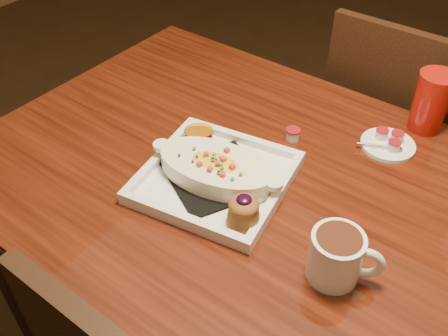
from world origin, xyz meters
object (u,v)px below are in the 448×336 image
Objects in this scene: plate at (217,174)px; red_tumbler at (431,102)px; chair_far at (392,141)px; saucer at (388,143)px; coffee_mug at (338,255)px; table at (294,230)px.

plate is 0.55m from red_tumbler.
plate is 2.31× the size of red_tumbler.
saucer is (0.08, -0.35, 0.25)m from chair_far.
chair_far is at bearing 102.56° from saucer.
coffee_mug reaches higher than saucer.
chair_far is 0.44m from saucer.
chair_far is 6.20× the size of red_tumbler.
table is 0.22m from plate.
plate is at bearing -124.79° from saucer.
coffee_mug is 1.02× the size of saucer.
table is 11.57× the size of coffee_mug.
chair_far is at bearing 117.49° from red_tumbler.
saucer is at bearing -108.69° from red_tumbler.
saucer is at bearing 45.07° from plate.
saucer is at bearing 74.28° from table.
plate reaches higher than saucer.
red_tumbler is (0.28, 0.47, 0.04)m from plate.
coffee_mug reaches higher than table.
red_tumbler is (0.12, 0.40, 0.17)m from table.
plate is at bearing -157.55° from table.
table is at bearing -106.63° from red_tumbler.
table is 0.31m from saucer.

